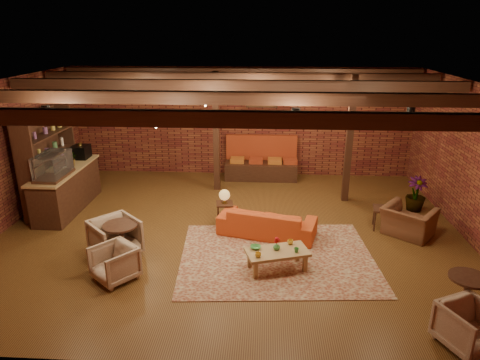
# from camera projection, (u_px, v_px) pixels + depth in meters

# --- Properties ---
(floor) EXTENTS (10.00, 10.00, 0.00)m
(floor) POSITION_uv_depth(u_px,v_px,m) (231.00, 231.00, 9.44)
(floor) COLOR #3E220F
(floor) RESTS_ON ground
(ceiling) EXTENTS (10.00, 8.00, 0.02)m
(ceiling) POSITION_uv_depth(u_px,v_px,m) (230.00, 84.00, 8.36)
(ceiling) COLOR black
(ceiling) RESTS_ON wall_back
(wall_back) EXTENTS (10.00, 0.02, 3.20)m
(wall_back) POSITION_uv_depth(u_px,v_px,m) (242.00, 122.00, 12.66)
(wall_back) COLOR maroon
(wall_back) RESTS_ON ground
(wall_front) EXTENTS (10.00, 0.02, 3.20)m
(wall_front) POSITION_uv_depth(u_px,v_px,m) (204.00, 261.00, 5.14)
(wall_front) COLOR maroon
(wall_front) RESTS_ON ground
(wall_right) EXTENTS (0.02, 8.00, 3.20)m
(wall_right) POSITION_uv_depth(u_px,v_px,m) (478.00, 167.00, 8.61)
(wall_right) COLOR maroon
(wall_right) RESTS_ON ground
(ceiling_beams) EXTENTS (9.80, 6.40, 0.22)m
(ceiling_beams) POSITION_uv_depth(u_px,v_px,m) (230.00, 90.00, 8.40)
(ceiling_beams) COLOR black
(ceiling_beams) RESTS_ON ceiling
(ceiling_pipe) EXTENTS (9.60, 0.12, 0.12)m
(ceiling_pipe) POSITION_uv_depth(u_px,v_px,m) (236.00, 91.00, 9.98)
(ceiling_pipe) COLOR black
(ceiling_pipe) RESTS_ON ceiling
(post_left) EXTENTS (0.16, 0.16, 3.20)m
(post_left) POSITION_uv_depth(u_px,v_px,m) (216.00, 133.00, 11.38)
(post_left) COLOR black
(post_left) RESTS_ON ground
(post_right) EXTENTS (0.16, 0.16, 3.20)m
(post_right) POSITION_uv_depth(u_px,v_px,m) (349.00, 140.00, 10.62)
(post_right) COLOR black
(post_right) RESTS_ON ground
(service_counter) EXTENTS (0.80, 2.50, 1.60)m
(service_counter) POSITION_uv_depth(u_px,v_px,m) (66.00, 178.00, 10.34)
(service_counter) COLOR black
(service_counter) RESTS_ON ground
(plant_counter) EXTENTS (0.35, 0.39, 0.30)m
(plant_counter) POSITION_uv_depth(u_px,v_px,m) (71.00, 159.00, 10.38)
(plant_counter) COLOR #337F33
(plant_counter) RESTS_ON service_counter
(shelving_hutch) EXTENTS (0.52, 2.00, 2.40)m
(shelving_hutch) POSITION_uv_depth(u_px,v_px,m) (49.00, 161.00, 10.32)
(shelving_hutch) COLOR black
(shelving_hutch) RESTS_ON ground
(banquette) EXTENTS (2.10, 0.70, 1.00)m
(banquette) POSITION_uv_depth(u_px,v_px,m) (261.00, 162.00, 12.57)
(banquette) COLOR #9C351A
(banquette) RESTS_ON ground
(service_sign) EXTENTS (0.86, 0.06, 0.30)m
(service_sign) POSITION_uv_depth(u_px,v_px,m) (262.00, 102.00, 11.53)
(service_sign) COLOR orange
(service_sign) RESTS_ON ceiling
(ceiling_spotlights) EXTENTS (6.40, 4.40, 0.28)m
(ceiling_spotlights) POSITION_uv_depth(u_px,v_px,m) (230.00, 101.00, 8.47)
(ceiling_spotlights) COLOR black
(ceiling_spotlights) RESTS_ON ceiling
(rug) EXTENTS (3.93, 3.12, 0.01)m
(rug) POSITION_uv_depth(u_px,v_px,m) (277.00, 257.00, 8.37)
(rug) COLOR maroon
(rug) RESTS_ON floor
(sofa) EXTENTS (2.20, 1.30, 0.60)m
(sofa) POSITION_uv_depth(u_px,v_px,m) (267.00, 222.00, 9.20)
(sofa) COLOR #BF431A
(sofa) RESTS_ON floor
(coffee_table) EXTENTS (1.25, 0.88, 0.64)m
(coffee_table) POSITION_uv_depth(u_px,v_px,m) (277.00, 253.00, 7.84)
(coffee_table) COLOR #A5774D
(coffee_table) RESTS_ON floor
(side_table_lamp) EXTENTS (0.43, 0.43, 0.79)m
(side_table_lamp) POSITION_uv_depth(u_px,v_px,m) (224.00, 197.00, 9.71)
(side_table_lamp) COLOR black
(side_table_lamp) RESTS_ON floor
(round_table_left) EXTENTS (0.66, 0.66, 0.69)m
(round_table_left) POSITION_uv_depth(u_px,v_px,m) (121.00, 235.00, 8.24)
(round_table_left) COLOR black
(round_table_left) RESTS_ON floor
(armchair_a) EXTENTS (1.11, 1.12, 0.84)m
(armchair_a) POSITION_uv_depth(u_px,v_px,m) (115.00, 236.00, 8.31)
(armchair_a) COLOR beige
(armchair_a) RESTS_ON floor
(armchair_b) EXTENTS (0.93, 0.93, 0.70)m
(armchair_b) POSITION_uv_depth(u_px,v_px,m) (114.00, 262.00, 7.54)
(armchair_b) COLOR beige
(armchair_b) RESTS_ON floor
(armchair_right) EXTENTS (1.17, 1.12, 0.86)m
(armchair_right) POSITION_uv_depth(u_px,v_px,m) (409.00, 217.00, 9.13)
(armchair_right) COLOR brown
(armchair_right) RESTS_ON floor
(side_table_book) EXTENTS (0.52, 0.52, 0.52)m
(side_table_book) POSITION_uv_depth(u_px,v_px,m) (384.00, 210.00, 9.42)
(side_table_book) COLOR black
(side_table_book) RESTS_ON floor
(round_table_right) EXTENTS (0.60, 0.60, 0.70)m
(round_table_right) POSITION_uv_depth(u_px,v_px,m) (467.00, 290.00, 6.52)
(round_table_right) COLOR black
(round_table_right) RESTS_ON floor
(armchair_far) EXTENTS (0.92, 0.90, 0.72)m
(armchair_far) POSITION_uv_depth(u_px,v_px,m) (469.00, 325.00, 5.91)
(armchair_far) COLOR beige
(armchair_far) RESTS_ON floor
(plant_tall) EXTENTS (1.43, 1.43, 2.55)m
(plant_tall) POSITION_uv_depth(u_px,v_px,m) (421.00, 161.00, 10.10)
(plant_tall) COLOR #4C7F4C
(plant_tall) RESTS_ON floor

